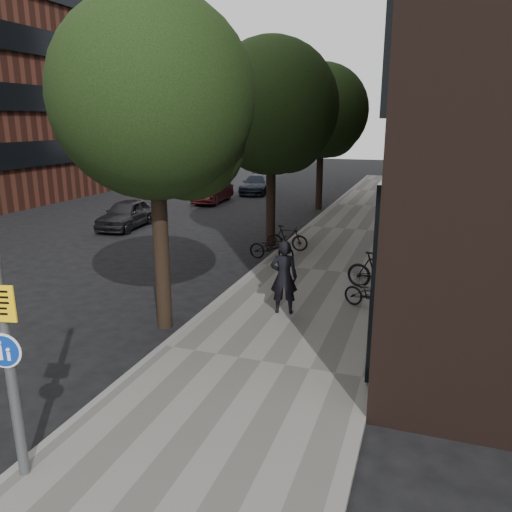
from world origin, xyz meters
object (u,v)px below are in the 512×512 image
at_px(pedestrian, 284,277).
at_px(parked_car_near, 127,214).
at_px(signpost, 5,333).
at_px(parked_bike_facade_near, 371,294).

bearing_deg(pedestrian, parked_car_near, -52.83).
relative_size(pedestrian, parked_car_near, 0.49).
xyz_separation_m(signpost, parked_bike_facade_near, (3.80, 7.83, -1.68)).
xyz_separation_m(parked_bike_facade_near, parked_car_near, (-11.91, 7.17, 0.12)).
bearing_deg(parked_car_near, parked_bike_facade_near, -36.05).
bearing_deg(signpost, pedestrian, 62.48).
distance_m(pedestrian, parked_bike_facade_near, 2.33).
bearing_deg(parked_car_near, signpost, -66.60).
relative_size(signpost, parked_bike_facade_near, 2.68).
xyz_separation_m(pedestrian, parked_bike_facade_near, (2.07, 0.93, -0.53)).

